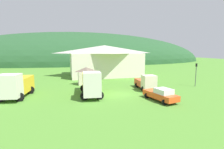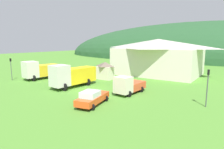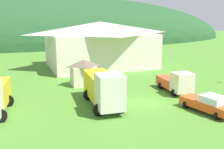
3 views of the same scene
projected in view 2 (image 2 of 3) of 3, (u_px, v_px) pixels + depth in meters
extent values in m
plane|color=#4C842D|center=(92.00, 92.00, 27.44)|extent=(200.00, 200.00, 0.00)
ellipsoid|color=#234C28|center=(198.00, 58.00, 86.29)|extent=(140.07, 60.00, 30.90)
cube|color=silver|center=(158.00, 61.00, 41.91)|extent=(16.63, 11.99, 5.57)
pyramid|color=#B7B2A3|center=(158.00, 44.00, 41.29)|extent=(17.97, 12.95, 1.95)
cube|color=beige|center=(105.00, 73.00, 36.54)|extent=(2.97, 2.11, 2.39)
pyramid|color=#6B5B4C|center=(105.00, 64.00, 36.28)|extent=(3.20, 2.28, 0.84)
cube|color=silver|center=(30.00, 69.00, 35.14)|extent=(2.75, 2.54, 2.89)
cube|color=black|center=(29.00, 66.00, 34.95)|extent=(1.56, 1.93, 0.93)
cube|color=gold|center=(47.00, 70.00, 37.57)|extent=(3.06, 4.63, 2.06)
cylinder|color=black|center=(33.00, 78.00, 34.66)|extent=(1.10, 0.30, 1.10)
cylinder|color=black|center=(28.00, 77.00, 36.10)|extent=(1.10, 0.30, 1.10)
cylinder|color=black|center=(53.00, 75.00, 37.48)|extent=(1.10, 0.30, 1.10)
cylinder|color=black|center=(47.00, 74.00, 38.93)|extent=(1.10, 0.30, 1.10)
cube|color=silver|center=(60.00, 76.00, 28.14)|extent=(2.41, 2.51, 3.07)
cube|color=black|center=(59.00, 71.00, 27.94)|extent=(1.35, 1.96, 0.98)
cube|color=yellow|center=(80.00, 75.00, 31.12)|extent=(2.65, 5.43, 2.32)
cylinder|color=black|center=(64.00, 87.00, 27.80)|extent=(1.10, 0.30, 1.10)
cylinder|color=black|center=(56.00, 85.00, 29.00)|extent=(1.10, 0.30, 1.10)
cylinder|color=black|center=(88.00, 82.00, 31.31)|extent=(1.10, 0.30, 1.10)
cylinder|color=black|center=(79.00, 81.00, 32.51)|extent=(1.10, 0.30, 1.10)
cube|color=beige|center=(123.00, 85.00, 25.11)|extent=(2.12, 1.95, 2.11)
cube|color=black|center=(123.00, 81.00, 24.97)|extent=(1.18, 1.53, 0.67)
cube|color=#DB512D|center=(134.00, 86.00, 27.20)|extent=(2.23, 3.48, 1.00)
cylinder|color=black|center=(129.00, 94.00, 24.77)|extent=(0.80, 0.30, 0.80)
cylinder|color=black|center=(118.00, 92.00, 25.81)|extent=(0.80, 0.30, 0.80)
cylinder|color=black|center=(141.00, 89.00, 27.15)|extent=(0.80, 0.30, 0.80)
cylinder|color=black|center=(131.00, 87.00, 28.19)|extent=(0.80, 0.30, 0.80)
cube|color=#EA4F1E|center=(93.00, 99.00, 21.69)|extent=(2.78, 5.17, 0.70)
cube|color=silver|center=(90.00, 94.00, 21.05)|extent=(2.04, 2.26, 0.62)
cylinder|color=black|center=(92.00, 107.00, 19.93)|extent=(0.68, 0.24, 0.68)
cylinder|color=black|center=(79.00, 105.00, 20.54)|extent=(0.68, 0.24, 0.68)
cylinder|color=black|center=(106.00, 98.00, 22.96)|extent=(0.68, 0.24, 0.68)
cylinder|color=black|center=(94.00, 97.00, 23.57)|extent=(0.68, 0.24, 0.68)
cylinder|color=#4C4C51|center=(11.00, 71.00, 35.37)|extent=(0.12, 0.12, 3.44)
cube|color=black|center=(10.00, 60.00, 35.04)|extent=(0.20, 0.24, 0.55)
sphere|color=yellow|center=(11.00, 60.00, 35.15)|extent=(0.14, 0.14, 0.14)
cylinder|color=#4C4C51|center=(207.00, 91.00, 20.72)|extent=(0.12, 0.12, 3.51)
cube|color=black|center=(209.00, 72.00, 20.39)|extent=(0.20, 0.24, 0.55)
sphere|color=red|center=(209.00, 72.00, 20.49)|extent=(0.14, 0.14, 0.14)
cone|color=orange|center=(103.00, 100.00, 23.60)|extent=(0.36, 0.36, 0.57)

